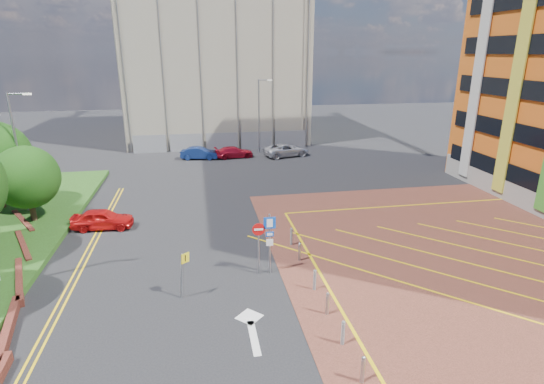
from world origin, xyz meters
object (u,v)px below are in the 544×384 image
object	(u,v)px
warning_sign	(183,270)
car_red_left	(103,219)
lamp_back	(260,113)
car_blue_back	(199,153)
lamp_left_far	(18,148)
car_silver_back	(286,150)
car_red_back	(234,152)
sign_cluster	(266,238)
tree_c	(26,177)

from	to	relation	value
warning_sign	car_red_left	xyz separation A→B (m)	(-5.24, 9.08, -0.79)
car_red_left	lamp_back	bearing A→B (deg)	-30.07
lamp_back	car_blue_back	bearing A→B (deg)	-164.20
lamp_left_far	lamp_back	bearing A→B (deg)	40.86
car_red_left	car_silver_back	xyz separation A→B (m)	(15.58, 17.31, 0.03)
car_red_back	car_red_left	bearing A→B (deg)	143.03
lamp_back	sign_cluster	size ratio (longest dim) A/B	2.50
car_red_left	car_blue_back	bearing A→B (deg)	-16.10
tree_c	car_blue_back	world-z (taller)	tree_c
car_blue_back	car_red_back	xyz separation A→B (m)	(3.62, 0.01, -0.05)
warning_sign	car_silver_back	bearing A→B (deg)	68.59
lamp_left_far	car_silver_back	size ratio (longest dim) A/B	1.64
lamp_back	car_silver_back	size ratio (longest dim) A/B	1.64
sign_cluster	car_red_back	size ratio (longest dim) A/B	0.78
sign_cluster	car_blue_back	bearing A→B (deg)	96.62
car_red_left	car_silver_back	bearing A→B (deg)	-38.31
tree_c	sign_cluster	world-z (taller)	tree_c
tree_c	warning_sign	size ratio (longest dim) A/B	2.19
sign_cluster	warning_sign	xyz separation A→B (m)	(-4.02, -1.56, -0.52)
lamp_back	warning_sign	bearing A→B (deg)	-105.27
car_blue_back	car_silver_back	world-z (taller)	car_silver_back
lamp_left_far	lamp_back	distance (m)	24.46
car_red_back	car_silver_back	world-z (taller)	car_silver_back
tree_c	lamp_left_far	distance (m)	2.65
tree_c	car_silver_back	world-z (taller)	tree_c
car_blue_back	car_silver_back	distance (m)	9.25
lamp_left_far	sign_cluster	bearing A→B (deg)	-36.82
lamp_back	lamp_left_far	bearing A→B (deg)	-139.14
warning_sign	car_red_left	distance (m)	10.51
car_red_left	car_red_back	xyz separation A→B (m)	(9.96, 17.61, -0.05)
car_silver_back	car_red_back	bearing A→B (deg)	72.48
car_red_left	warning_sign	bearing A→B (deg)	-146.33
warning_sign	car_silver_back	size ratio (longest dim) A/B	0.46
car_blue_back	car_silver_back	size ratio (longest dim) A/B	0.80
lamp_left_far	car_red_left	size ratio (longest dim) A/B	2.12
tree_c	car_blue_back	bearing A→B (deg)	55.96
lamp_left_far	warning_sign	size ratio (longest dim) A/B	3.57
car_red_left	car_red_back	bearing A→B (deg)	-25.79
lamp_back	car_silver_back	distance (m)	4.98
warning_sign	car_blue_back	xyz separation A→B (m)	(1.10, 26.68, -0.79)
car_red_back	car_silver_back	size ratio (longest dim) A/B	0.84
warning_sign	car_silver_back	xyz separation A→B (m)	(10.35, 26.39, -0.75)
lamp_back	warning_sign	world-z (taller)	lamp_back
lamp_back	sign_cluster	xyz separation A→B (m)	(-3.78, -27.02, -2.41)
sign_cluster	lamp_back	bearing A→B (deg)	82.03
lamp_left_far	sign_cluster	distance (m)	18.58
lamp_left_far	sign_cluster	xyz separation A→B (m)	(14.72, -11.02, -2.71)
lamp_left_far	car_blue_back	bearing A→B (deg)	50.08
car_blue_back	sign_cluster	bearing A→B (deg)	-164.22
tree_c	lamp_back	xyz separation A→B (m)	(17.58, 18.00, 1.17)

